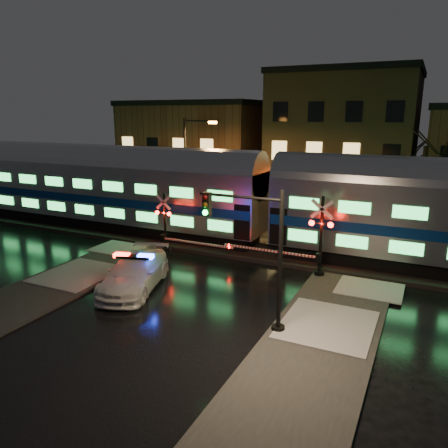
{
  "coord_description": "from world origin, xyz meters",
  "views": [
    {
      "loc": [
        9.62,
        -18.99,
        8.23
      ],
      "look_at": [
        -0.69,
        2.5,
        2.2
      ],
      "focal_mm": 35.0,
      "sensor_mm": 36.0,
      "label": 1
    }
  ],
  "objects_px": {
    "police_car": "(135,273)",
    "traffic_light": "(258,257)",
    "crossing_signal_right": "(313,244)",
    "crossing_signal_left": "(169,229)",
    "streetlight": "(189,165)"
  },
  "relations": [
    {
      "from": "crossing_signal_left",
      "to": "traffic_light",
      "type": "relative_size",
      "value": 0.94
    },
    {
      "from": "police_car",
      "to": "streetlight",
      "type": "xyz_separation_m",
      "value": [
        -3.91,
        12.05,
        3.77
      ]
    },
    {
      "from": "police_car",
      "to": "traffic_light",
      "type": "bearing_deg",
      "value": -26.65
    },
    {
      "from": "police_car",
      "to": "streetlight",
      "type": "relative_size",
      "value": 0.74
    },
    {
      "from": "crossing_signal_right",
      "to": "crossing_signal_left",
      "type": "xyz_separation_m",
      "value": [
        -8.7,
        -0.01,
        -0.24
      ]
    },
    {
      "from": "police_car",
      "to": "crossing_signal_right",
      "type": "relative_size",
      "value": 0.98
    },
    {
      "from": "crossing_signal_right",
      "to": "crossing_signal_left",
      "type": "bearing_deg",
      "value": -179.92
    },
    {
      "from": "crossing_signal_right",
      "to": "streetlight",
      "type": "height_order",
      "value": "streetlight"
    },
    {
      "from": "streetlight",
      "to": "crossing_signal_right",
      "type": "bearing_deg",
      "value": -30.87
    },
    {
      "from": "traffic_light",
      "to": "crossing_signal_left",
      "type": "bearing_deg",
      "value": 149.06
    },
    {
      "from": "crossing_signal_left",
      "to": "streetlight",
      "type": "height_order",
      "value": "streetlight"
    },
    {
      "from": "police_car",
      "to": "streetlight",
      "type": "distance_m",
      "value": 13.22
    },
    {
      "from": "crossing_signal_right",
      "to": "traffic_light",
      "type": "xyz_separation_m",
      "value": [
        -0.5,
        -6.58,
        1.21
      ]
    },
    {
      "from": "traffic_light",
      "to": "police_car",
      "type": "bearing_deg",
      "value": 177.57
    },
    {
      "from": "police_car",
      "to": "crossing_signal_left",
      "type": "height_order",
      "value": "crossing_signal_left"
    }
  ]
}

